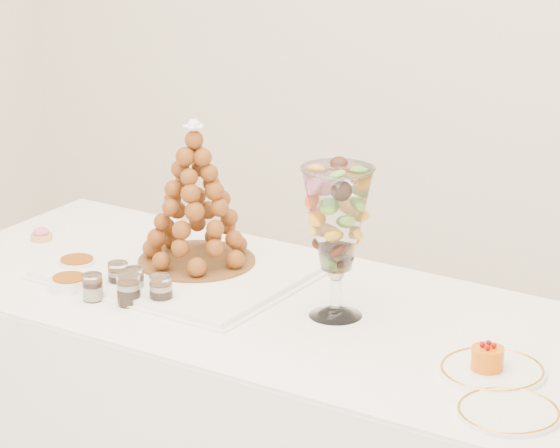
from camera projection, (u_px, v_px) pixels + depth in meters
The scene contains 15 objects.
buffet_table at pixel (285, 443), 3.36m from camera, with size 2.00×0.84×0.75m.
lace_tray at pixel (177, 272), 3.44m from camera, with size 0.62×0.47×0.02m, color white.
macaron_vase at pixel (337, 221), 3.11m from camera, with size 0.17×0.17×0.37m.
cake_plate at pixel (492, 371), 2.88m from camera, with size 0.23×0.23×0.01m, color white.
spare_plate at pixel (508, 412), 2.70m from camera, with size 0.21×0.21×0.01m, color white.
pink_tart at pixel (41, 235), 3.69m from camera, with size 0.06×0.06×0.04m.
verrine_a at pixel (118, 276), 3.34m from camera, with size 0.05×0.05×0.07m, color white.
verrine_b at pixel (134, 281), 3.31m from camera, with size 0.05×0.05×0.07m, color white.
verrine_c at pixel (161, 291), 3.24m from camera, with size 0.06×0.06×0.08m, color white.
verrine_d at pixel (93, 287), 3.27m from camera, with size 0.05×0.05×0.07m, color white.
verrine_e at pixel (129, 290), 3.24m from camera, with size 0.06×0.06×0.08m, color white.
ramekin_back at pixel (77, 265), 3.47m from camera, with size 0.10×0.10×0.03m, color white.
ramekin_front at pixel (69, 284), 3.35m from camera, with size 0.09×0.09×0.03m, color white.
croquembouche at pixel (195, 194), 3.42m from camera, with size 0.31×0.31×0.38m.
mousse_cake at pixel (487, 358), 2.87m from camera, with size 0.07×0.07×0.06m.
Camera 1 is at (1.52, -2.27, 2.00)m, focal length 85.00 mm.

